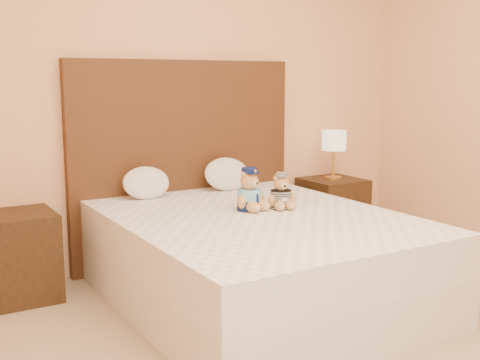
% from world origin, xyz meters
% --- Properties ---
extents(bed, '(1.60, 2.00, 0.55)m').
position_xyz_m(bed, '(0.00, 1.20, 0.28)').
color(bed, white).
rests_on(bed, ground).
extents(headboard, '(1.75, 0.08, 1.50)m').
position_xyz_m(headboard, '(0.00, 2.21, 0.75)').
color(headboard, '#472815').
rests_on(headboard, ground).
extents(nightstand_left, '(0.45, 0.45, 0.55)m').
position_xyz_m(nightstand_left, '(-1.25, 2.00, 0.28)').
color(nightstand_left, '#372411').
rests_on(nightstand_left, ground).
extents(nightstand_right, '(0.45, 0.45, 0.55)m').
position_xyz_m(nightstand_right, '(1.25, 2.00, 0.28)').
color(nightstand_right, '#372411').
rests_on(nightstand_right, ground).
extents(lamp, '(0.20, 0.20, 0.40)m').
position_xyz_m(lamp, '(1.25, 2.00, 0.85)').
color(lamp, gold).
rests_on(lamp, nightstand_right).
extents(teddy_police, '(0.28, 0.27, 0.27)m').
position_xyz_m(teddy_police, '(0.03, 1.34, 0.68)').
color(teddy_police, '#B87B47').
rests_on(teddy_police, bed).
extents(teddy_prisoner, '(0.23, 0.22, 0.22)m').
position_xyz_m(teddy_prisoner, '(0.23, 1.28, 0.66)').
color(teddy_prisoner, '#B87B47').
rests_on(teddy_prisoner, bed).
extents(pillow_left, '(0.34, 0.22, 0.24)m').
position_xyz_m(pillow_left, '(-0.38, 2.03, 0.67)').
color(pillow_left, white).
rests_on(pillow_left, bed).
extents(pillow_right, '(0.37, 0.24, 0.26)m').
position_xyz_m(pillow_right, '(0.26, 2.03, 0.68)').
color(pillow_right, white).
rests_on(pillow_right, bed).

